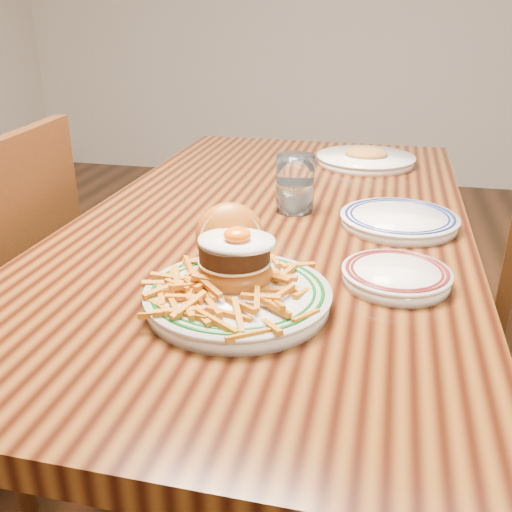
% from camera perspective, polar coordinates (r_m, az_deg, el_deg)
% --- Properties ---
extents(floor, '(6.00, 6.00, 0.00)m').
position_cam_1_polar(floor, '(1.69, 1.45, -20.62)').
color(floor, black).
rests_on(floor, ground).
extents(table, '(0.85, 1.60, 0.75)m').
position_cam_1_polar(table, '(1.32, 1.74, 0.45)').
color(table, black).
rests_on(table, floor).
extents(main_plate, '(0.29, 0.31, 0.14)m').
position_cam_1_polar(main_plate, '(0.90, -1.98, -2.32)').
color(main_plate, silver).
rests_on(main_plate, table).
extents(side_plate, '(0.18, 0.18, 0.03)m').
position_cam_1_polar(side_plate, '(0.99, 13.85, -1.84)').
color(side_plate, silver).
rests_on(side_plate, table).
extents(rear_plate, '(0.25, 0.25, 0.03)m').
position_cam_1_polar(rear_plate, '(1.26, 14.12, 3.58)').
color(rear_plate, silver).
rests_on(rear_plate, table).
extents(water_glass, '(0.09, 0.09, 0.13)m').
position_cam_1_polar(water_glass, '(1.31, 3.92, 6.92)').
color(water_glass, white).
rests_on(water_glass, table).
extents(far_plate, '(0.29, 0.29, 0.05)m').
position_cam_1_polar(far_plate, '(1.75, 10.91, 9.52)').
color(far_plate, silver).
rests_on(far_plate, table).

